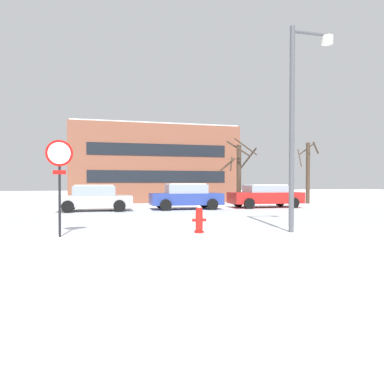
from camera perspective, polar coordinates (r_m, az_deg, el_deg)
ground_plane at (r=12.90m, az=-6.48°, el=-5.49°), size 120.00×120.00×0.00m
road_surface at (r=16.04m, az=-8.19°, el=-4.12°), size 80.00×8.37×0.00m
stop_sign at (r=11.23m, az=-19.90°, el=3.40°), size 0.76×0.20×2.79m
fire_hydrant at (r=11.42m, az=1.12°, el=-4.23°), size 0.44×0.30×0.85m
street_lamp at (r=12.24m, az=16.21°, el=12.12°), size 1.50×0.36×6.41m
parked_car_silver at (r=20.79m, az=-14.92°, el=-0.86°), size 4.07×2.24×1.44m
parked_car_blue at (r=21.41m, az=-0.95°, el=-0.66°), size 4.18×2.08×1.51m
parked_car_red at (r=23.38m, az=11.33°, el=-0.56°), size 4.54×2.14×1.44m
tree_far_left at (r=25.02m, az=7.20°, el=3.22°), size 2.51×2.49×4.42m
tree_far_mid at (r=28.56m, az=17.57°, el=3.12°), size 1.68×1.68×4.60m
building_far_left at (r=33.49m, az=-6.84°, el=4.04°), size 13.15×11.43×6.13m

